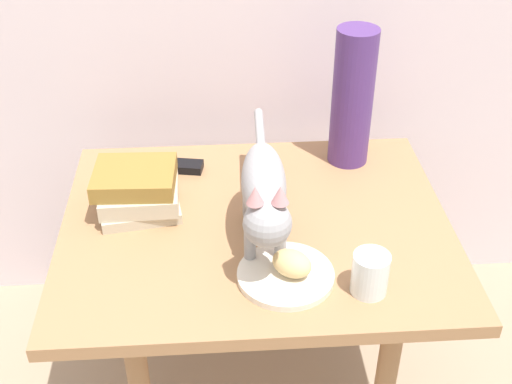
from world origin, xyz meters
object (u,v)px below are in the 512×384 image
at_px(plate, 286,275).
at_px(book_stack, 138,190).
at_px(cat, 264,192).
at_px(tv_remote, 172,166).
at_px(bread_roll, 292,263).
at_px(green_vase, 352,98).
at_px(side_table, 256,246).
at_px(candle_jar, 370,275).

xyz_separation_m(plate, book_stack, (-0.30, 0.25, 0.04)).
height_order(cat, book_stack, cat).
bearing_deg(tv_remote, cat, -46.27).
height_order(plate, bread_roll, bread_roll).
xyz_separation_m(plate, green_vase, (0.20, 0.43, 0.16)).
distance_m(side_table, bread_roll, 0.22).
xyz_separation_m(side_table, tv_remote, (-0.19, 0.23, 0.08)).
bearing_deg(plate, cat, 107.76).
bearing_deg(side_table, cat, -81.71).
distance_m(plate, green_vase, 0.50).
distance_m(bread_roll, tv_remote, 0.48).
relative_size(side_table, bread_roll, 10.49).
height_order(candle_jar, tv_remote, candle_jar).
distance_m(plate, cat, 0.17).
height_order(cat, green_vase, green_vase).
relative_size(plate, tv_remote, 1.26).
xyz_separation_m(cat, tv_remote, (-0.20, 0.30, -0.12)).
height_order(green_vase, candle_jar, green_vase).
height_order(side_table, bread_roll, bread_roll).
bearing_deg(candle_jar, book_stack, 147.08).
relative_size(side_table, book_stack, 4.42).
height_order(side_table, book_stack, book_stack).
height_order(bread_roll, green_vase, green_vase).
distance_m(book_stack, tv_remote, 0.18).
relative_size(bread_roll, book_stack, 0.42).
distance_m(green_vase, candle_jar, 0.49).
relative_size(bread_roll, cat, 0.17).
distance_m(book_stack, candle_jar, 0.54).
bearing_deg(bread_roll, cat, 112.45).
relative_size(book_stack, tv_remote, 1.27).
relative_size(book_stack, green_vase, 0.56).
xyz_separation_m(plate, candle_jar, (0.15, -0.05, 0.03)).
bearing_deg(plate, tv_remote, 119.78).
bearing_deg(bread_roll, candle_jar, -16.76).
bearing_deg(tv_remote, candle_jar, -39.31).
relative_size(bread_roll, candle_jar, 0.94).
height_order(bread_roll, tv_remote, bread_roll).
height_order(cat, tv_remote, cat).
bearing_deg(bread_roll, book_stack, 141.14).
distance_m(cat, tv_remote, 0.38).
relative_size(bread_roll, tv_remote, 0.53).
height_order(side_table, green_vase, green_vase).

